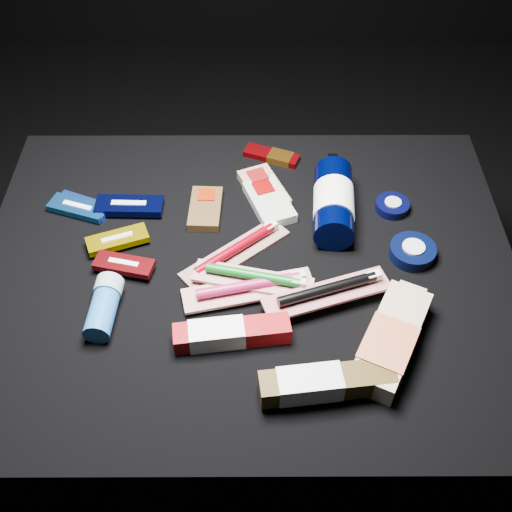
{
  "coord_description": "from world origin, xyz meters",
  "views": [
    {
      "loc": [
        0.01,
        -0.76,
        1.27
      ],
      "look_at": [
        0.01,
        0.01,
        0.42
      ],
      "focal_mm": 45.0,
      "sensor_mm": 36.0,
      "label": 1
    }
  ],
  "objects_px": {
    "bodywash_bottle": "(390,342)",
    "toothpaste_carton_red": "(227,334)",
    "lotion_bottle": "(334,202)",
    "deodorant_stick": "(104,306)"
  },
  "relations": [
    {
      "from": "bodywash_bottle",
      "to": "toothpaste_carton_red",
      "type": "relative_size",
      "value": 1.15
    },
    {
      "from": "deodorant_stick",
      "to": "toothpaste_carton_red",
      "type": "distance_m",
      "value": 0.21
    },
    {
      "from": "lotion_bottle",
      "to": "toothpaste_carton_red",
      "type": "distance_m",
      "value": 0.35
    },
    {
      "from": "bodywash_bottle",
      "to": "deodorant_stick",
      "type": "distance_m",
      "value": 0.47
    },
    {
      "from": "bodywash_bottle",
      "to": "deodorant_stick",
      "type": "height_order",
      "value": "deodorant_stick"
    },
    {
      "from": "lotion_bottle",
      "to": "bodywash_bottle",
      "type": "height_order",
      "value": "lotion_bottle"
    },
    {
      "from": "bodywash_bottle",
      "to": "toothpaste_carton_red",
      "type": "distance_m",
      "value": 0.26
    },
    {
      "from": "bodywash_bottle",
      "to": "deodorant_stick",
      "type": "relative_size",
      "value": 1.88
    },
    {
      "from": "bodywash_bottle",
      "to": "toothpaste_carton_red",
      "type": "bearing_deg",
      "value": -157.62
    },
    {
      "from": "deodorant_stick",
      "to": "toothpaste_carton_red",
      "type": "height_order",
      "value": "deodorant_stick"
    }
  ]
}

